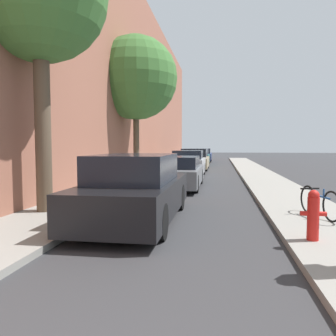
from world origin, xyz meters
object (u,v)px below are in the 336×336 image
street_tree_far (136,78)px  fire_hydrant (313,214)px  bicycle (319,202)px  parked_car_silver (188,164)px  parked_car_navy (203,155)px  parked_car_champagne (195,160)px  parked_car_black (136,190)px  parked_car_grey (178,172)px  parked_car_teal (199,157)px

street_tree_far → fire_hydrant: bearing=-61.3°
fire_hydrant → bicycle: bearing=72.2°
parked_car_silver → parked_car_navy: 15.95m
parked_car_champagne → bicycle: 15.91m
street_tree_far → bicycle: (6.14, -8.23, -4.42)m
parked_car_black → street_tree_far: size_ratio=0.69×
street_tree_far → bicycle: street_tree_far is taller
parked_car_champagne → parked_car_grey: bearing=-89.6°
parked_car_black → parked_car_champagne: 15.91m
parked_car_champagne → bicycle: bearing=-76.0°
parked_car_black → parked_car_teal: bearing=89.9°
parked_car_teal → bicycle: parked_car_teal is taller
parked_car_grey → parked_car_navy: parked_car_navy is taller
parked_car_champagne → bicycle: parked_car_champagne is taller
parked_car_teal → street_tree_far: bearing=-99.9°
street_tree_far → fire_hydrant: 12.31m
parked_car_champagne → street_tree_far: 8.64m
parked_car_grey → parked_car_teal: 15.44m
street_tree_far → parked_car_grey: bearing=-49.0°
parked_car_champagne → street_tree_far: bearing=-107.6°
parked_car_navy → street_tree_far: 18.82m
parked_car_navy → street_tree_far: street_tree_far is taller
parked_car_grey → parked_car_silver: 4.95m
parked_car_navy → parked_car_teal: bearing=-90.4°
parked_car_champagne → street_tree_far: (-2.29, -7.20, 4.19)m
parked_car_navy → bicycle: (3.87, -26.43, -0.19)m
parked_car_black → parked_car_silver: bearing=89.3°
parked_car_teal → street_tree_far: (-2.23, -12.73, 4.21)m
parked_car_navy → bicycle: 26.71m
parked_car_champagne → bicycle: size_ratio=3.04×
parked_car_teal → bicycle: bearing=-79.4°
parked_car_silver → street_tree_far: 5.30m
parked_car_black → parked_car_grey: 6.00m
parked_car_silver → parked_car_teal: size_ratio=0.95×
parked_car_black → street_tree_far: (-2.18, 8.70, 4.17)m
parked_car_navy → bicycle: size_ratio=2.98×
parked_car_black → parked_car_silver: parked_car_black is taller
parked_car_grey → parked_car_champagne: bearing=90.4°
fire_hydrant → parked_car_champagne: bearing=100.6°
parked_car_navy → fire_hydrant: size_ratio=5.46×
bicycle → fire_hydrant: bearing=-122.7°
parked_car_silver → parked_car_navy: size_ratio=0.86×
parked_car_black → parked_car_champagne: parked_car_black is taller
parked_car_grey → parked_car_teal: bearing=90.4°
parked_car_black → parked_car_champagne: size_ratio=0.99×
parked_car_grey → street_tree_far: street_tree_far is taller
parked_car_teal → parked_car_silver: bearing=-89.5°
fire_hydrant → parked_car_black: bearing=157.2°
parked_car_black → fire_hydrant: (3.35, -1.41, -0.15)m
parked_car_teal → parked_car_navy: bearing=89.6°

